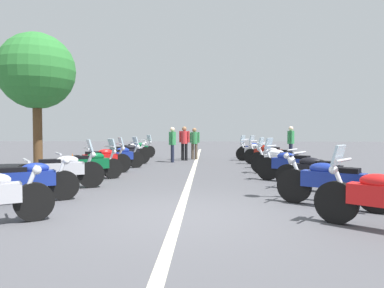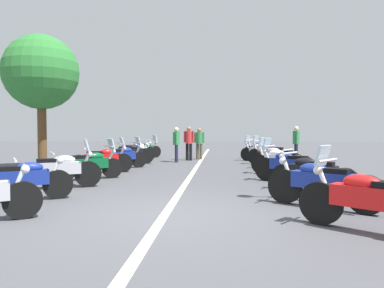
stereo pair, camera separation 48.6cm
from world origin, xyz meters
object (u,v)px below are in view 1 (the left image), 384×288
object	(u,v)px
motorcycle_left_row_1	(27,181)
roadside_tree_0	(37,72)
motorcycle_right_row_5	(275,157)
motorcycle_right_row_7	(256,151)
motorcycle_left_row_7	(131,151)
motorcycle_left_row_3	(91,165)
motorcycle_right_row_2	(317,172)
traffic_cone_0	(73,162)
bystander_3	(172,142)
motorcycle_right_row_6	(267,154)
motorcycle_left_row_8	(138,149)
motorcycle_left_row_5	(119,157)
motorcycle_right_row_1	(332,182)
motorcycle_right_row_8	(256,150)
motorcycle_left_row_2	(61,170)
bystander_2	(194,141)
motorcycle_right_row_4	(281,160)
motorcycle_left_row_6	(127,153)
motorcycle_right_row_3	(291,165)
bystander_0	(291,141)
motorcycle_left_row_4	(101,160)
bystander_1	(184,141)

from	to	relation	value
motorcycle_left_row_1	roadside_tree_0	size ratio (longest dim) A/B	0.37
motorcycle_right_row_5	motorcycle_right_row_7	xyz separation A→B (m)	(3.44, 0.22, 0.01)
motorcycle_left_row_7	motorcycle_left_row_3	bearing A→B (deg)	-126.00
motorcycle_right_row_2	traffic_cone_0	xyz separation A→B (m)	(4.16, 7.40, -0.16)
bystander_3	motorcycle_right_row_6	bearing A→B (deg)	-24.95
traffic_cone_0	motorcycle_left_row_1	bearing A→B (deg)	-167.65
motorcycle_left_row_8	roadside_tree_0	bearing A→B (deg)	-153.28
motorcycle_right_row_7	traffic_cone_0	size ratio (longest dim) A/B	3.02
motorcycle_right_row_5	motorcycle_left_row_5	bearing A→B (deg)	37.58
motorcycle_right_row_1	motorcycle_right_row_8	size ratio (longest dim) A/B	1.06
motorcycle_left_row_2	roadside_tree_0	size ratio (longest dim) A/B	0.39
motorcycle_left_row_2	motorcycle_right_row_2	bearing A→B (deg)	-28.47
motorcycle_left_row_3	motorcycle_right_row_6	distance (m)	7.59
motorcycle_left_row_5	bystander_3	size ratio (longest dim) A/B	1.10
bystander_2	motorcycle_right_row_7	bearing A→B (deg)	80.05
motorcycle_right_row_4	traffic_cone_0	size ratio (longest dim) A/B	3.09
motorcycle_right_row_8	bystander_3	size ratio (longest dim) A/B	1.10
motorcycle_left_row_2	motorcycle_left_row_6	distance (m)	6.44
motorcycle_left_row_5	motorcycle_left_row_6	xyz separation A→B (m)	(1.67, 0.08, 0.01)
motorcycle_left_row_7	motorcycle_right_row_5	distance (m)	6.90
motorcycle_right_row_3	motorcycle_right_row_7	xyz separation A→B (m)	(6.70, 0.04, -0.01)
motorcycle_right_row_7	motorcycle_left_row_2	bearing A→B (deg)	87.53
motorcycle_left_row_1	bystander_0	bearing A→B (deg)	22.13
motorcycle_right_row_2	motorcycle_left_row_5	bearing A→B (deg)	-6.41
motorcycle_right_row_6	motorcycle_right_row_7	size ratio (longest dim) A/B	1.02
bystander_2	bystander_3	world-z (taller)	bystander_3
motorcycle_right_row_4	bystander_2	world-z (taller)	bystander_2
motorcycle_left_row_4	motorcycle_right_row_2	xyz separation A→B (m)	(-3.22, -6.09, -0.02)
motorcycle_right_row_8	motorcycle_left_row_6	bearing A→B (deg)	67.85
motorcycle_left_row_7	motorcycle_left_row_2	bearing A→B (deg)	-127.75
motorcycle_left_row_6	motorcycle_right_row_8	size ratio (longest dim) A/B	1.07
motorcycle_right_row_6	bystander_0	size ratio (longest dim) A/B	1.17
bystander_0	roadside_tree_0	xyz separation A→B (m)	(-4.31, 10.08, 2.59)
motorcycle_right_row_5	bystander_0	world-z (taller)	bystander_0
motorcycle_left_row_7	bystander_2	size ratio (longest dim) A/B	1.10
motorcycle_left_row_4	motorcycle_right_row_8	distance (m)	8.78
bystander_0	bystander_1	bearing A→B (deg)	-177.05
motorcycle_right_row_5	bystander_0	xyz separation A→B (m)	(3.80, -1.45, 0.50)
motorcycle_left_row_8	traffic_cone_0	bearing A→B (deg)	-141.32
motorcycle_left_row_3	motorcycle_right_row_2	xyz separation A→B (m)	(-1.62, -5.91, -0.01)
motorcycle_left_row_6	motorcycle_left_row_8	world-z (taller)	motorcycle_left_row_8
motorcycle_right_row_4	motorcycle_left_row_7	bearing A→B (deg)	-12.13
motorcycle_left_row_8	motorcycle_right_row_2	bearing A→B (deg)	-96.70
motorcycle_left_row_5	motorcycle_right_row_1	world-z (taller)	motorcycle_left_row_5
motorcycle_left_row_4	motorcycle_right_row_3	size ratio (longest dim) A/B	1.04
motorcycle_left_row_3	motorcycle_right_row_6	world-z (taller)	motorcycle_right_row_6
motorcycle_left_row_5	motorcycle_left_row_6	distance (m)	1.67
bystander_1	motorcycle_right_row_8	bearing A→B (deg)	-55.57
motorcycle_left_row_5	bystander_0	xyz separation A→B (m)	(3.79, -7.24, 0.49)
motorcycle_left_row_7	motorcycle_right_row_2	size ratio (longest dim) A/B	0.96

